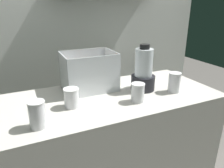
# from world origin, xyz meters

# --- Properties ---
(counter) EXTENTS (1.40, 0.64, 0.90)m
(counter) POSITION_xyz_m (0.00, 0.00, 0.45)
(counter) COLOR beige
(counter) RESTS_ON ground_plane
(back_wall_unit) EXTENTS (2.60, 0.24, 2.50)m
(back_wall_unit) POSITION_xyz_m (0.01, 0.77, 1.26)
(back_wall_unit) COLOR silver
(back_wall_unit) RESTS_ON ground_plane
(carrot_display_bin) EXTENTS (0.35, 0.26, 0.26)m
(carrot_display_bin) POSITION_xyz_m (-0.09, 0.17, 0.98)
(carrot_display_bin) COLOR white
(carrot_display_bin) RESTS_ON counter
(blender_pitcher) EXTENTS (0.16, 0.16, 0.31)m
(blender_pitcher) POSITION_xyz_m (0.24, 0.01, 1.02)
(blender_pitcher) COLOR black
(blender_pitcher) RESTS_ON counter
(juice_cup_mango_far_left) EXTENTS (0.08, 0.08, 0.14)m
(juice_cup_mango_far_left) POSITION_xyz_m (-0.48, -0.19, 0.96)
(juice_cup_mango_far_left) COLOR white
(juice_cup_mango_far_left) RESTS_ON counter
(juice_cup_mango_left) EXTENTS (0.09, 0.09, 0.11)m
(juice_cup_mango_left) POSITION_xyz_m (-0.28, -0.05, 0.95)
(juice_cup_mango_left) COLOR white
(juice_cup_mango_left) RESTS_ON counter
(juice_cup_orange_middle) EXTENTS (0.08, 0.08, 0.12)m
(juice_cup_orange_middle) POSITION_xyz_m (0.10, -0.14, 0.95)
(juice_cup_orange_middle) COLOR white
(juice_cup_orange_middle) RESTS_ON counter
(juice_cup_pomegranate_right) EXTENTS (0.08, 0.08, 0.13)m
(juice_cup_pomegranate_right) POSITION_xyz_m (0.41, -0.11, 0.96)
(juice_cup_pomegranate_right) COLOR white
(juice_cup_pomegranate_right) RESTS_ON counter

